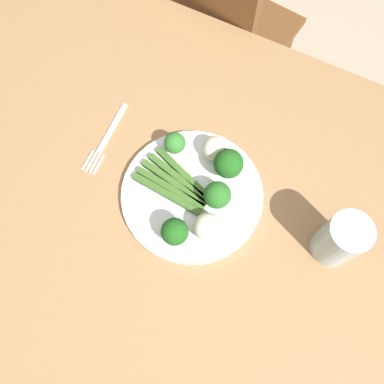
# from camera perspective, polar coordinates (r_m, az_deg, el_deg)

# --- Properties ---
(ground_plane) EXTENTS (6.00, 6.00, 0.02)m
(ground_plane) POSITION_cam_1_polar(r_m,az_deg,el_deg) (1.47, -0.50, -12.96)
(ground_plane) COLOR #B7A88E
(dining_table) EXTENTS (1.28, 0.91, 0.75)m
(dining_table) POSITION_cam_1_polar(r_m,az_deg,el_deg) (0.83, -0.88, -6.47)
(dining_table) COLOR #9E754C
(dining_table) RESTS_ON ground_plane
(chair) EXTENTS (0.44, 0.44, 0.87)m
(chair) POSITION_cam_1_polar(r_m,az_deg,el_deg) (1.28, 1.99, 20.75)
(chair) COLOR brown
(chair) RESTS_ON ground_plane
(plate) EXTENTS (0.26, 0.26, 0.01)m
(plate) POSITION_cam_1_polar(r_m,az_deg,el_deg) (0.74, 0.00, -0.35)
(plate) COLOR white
(plate) RESTS_ON dining_table
(asparagus_bundle) EXTENTS (0.15, 0.09, 0.01)m
(asparagus_bundle) POSITION_cam_1_polar(r_m,az_deg,el_deg) (0.73, -2.49, 1.17)
(asparagus_bundle) COLOR #3D6626
(asparagus_bundle) RESTS_ON plate
(broccoli_back) EXTENTS (0.05, 0.05, 0.06)m
(broccoli_back) POSITION_cam_1_polar(r_m,az_deg,el_deg) (0.69, 3.64, -0.46)
(broccoli_back) COLOR #568E33
(broccoli_back) RESTS_ON plate
(broccoli_front) EXTENTS (0.05, 0.05, 0.06)m
(broccoli_front) POSITION_cam_1_polar(r_m,az_deg,el_deg) (0.67, -2.21, -5.88)
(broccoli_front) COLOR #4C7F2B
(broccoli_front) RESTS_ON plate
(broccoli_near_center) EXTENTS (0.04, 0.04, 0.05)m
(broccoli_near_center) POSITION_cam_1_polar(r_m,az_deg,el_deg) (0.74, -2.50, 7.03)
(broccoli_near_center) COLOR #609E3D
(broccoli_near_center) RESTS_ON plate
(broccoli_back_right) EXTENTS (0.05, 0.05, 0.07)m
(broccoli_back_right) POSITION_cam_1_polar(r_m,az_deg,el_deg) (0.71, 5.26, 4.04)
(broccoli_back_right) COLOR #4C7F2B
(broccoli_back_right) RESTS_ON plate
(cauliflower_front_left) EXTENTS (0.05, 0.05, 0.05)m
(cauliflower_front_left) POSITION_cam_1_polar(r_m,az_deg,el_deg) (0.68, 2.12, -5.21)
(cauliflower_front_left) COLOR silver
(cauliflower_front_left) RESTS_ON plate
(cauliflower_left) EXTENTS (0.05, 0.05, 0.05)m
(cauliflower_left) POSITION_cam_1_polar(r_m,az_deg,el_deg) (0.74, 3.26, 6.27)
(cauliflower_left) COLOR silver
(cauliflower_left) RESTS_ON plate
(fork) EXTENTS (0.03, 0.17, 0.00)m
(fork) POSITION_cam_1_polar(r_m,az_deg,el_deg) (0.81, -12.17, 7.55)
(fork) COLOR silver
(fork) RESTS_ON dining_table
(water_glass) EXTENTS (0.07, 0.07, 0.11)m
(water_glass) POSITION_cam_1_polar(r_m,az_deg,el_deg) (0.70, 20.53, -6.42)
(water_glass) COLOR silver
(water_glass) RESTS_ON dining_table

